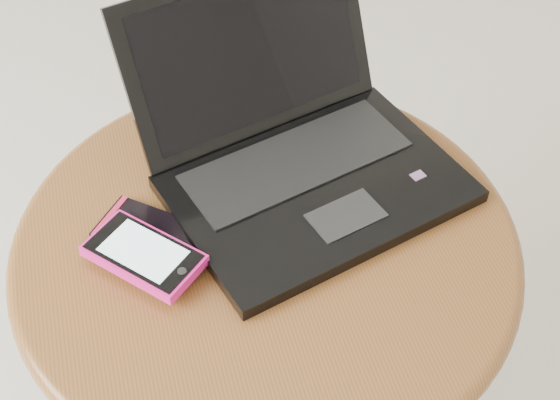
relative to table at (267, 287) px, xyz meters
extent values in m
cylinder|color=brown|center=(0.00, 0.00, -0.13)|extent=(0.09, 0.09, 0.40)
cylinder|color=brown|center=(0.00, 0.00, 0.08)|extent=(0.54, 0.54, 0.03)
torus|color=brown|center=(0.00, 0.00, 0.08)|extent=(0.57, 0.57, 0.03)
cube|color=black|center=(0.07, 0.04, 0.11)|extent=(0.37, 0.31, 0.02)
cube|color=black|center=(0.06, 0.09, 0.12)|extent=(0.29, 0.17, 0.00)
cube|color=black|center=(0.09, -0.01, 0.11)|extent=(0.09, 0.07, 0.00)
cube|color=red|center=(0.19, 0.03, 0.11)|extent=(0.02, 0.02, 0.00)
cube|color=black|center=(0.03, 0.19, 0.21)|extent=(0.33, 0.17, 0.19)
cube|color=black|center=(0.03, 0.19, 0.21)|extent=(0.29, 0.14, 0.15)
cube|color=black|center=(-0.12, 0.03, 0.10)|extent=(0.14, 0.13, 0.01)
cube|color=#C01F43|center=(-0.16, 0.06, 0.11)|extent=(0.05, 0.05, 0.00)
cube|color=#E81B84|center=(-0.14, -0.01, 0.11)|extent=(0.13, 0.14, 0.01)
cube|color=black|center=(-0.14, -0.01, 0.12)|extent=(0.12, 0.13, 0.00)
cube|color=silver|center=(-0.14, -0.01, 0.12)|extent=(0.10, 0.10, 0.00)
cylinder|color=black|center=(-0.10, -0.05, 0.12)|extent=(0.01, 0.01, 0.00)
camera|label=1|loc=(-0.14, -0.56, 0.76)|focal=50.64mm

